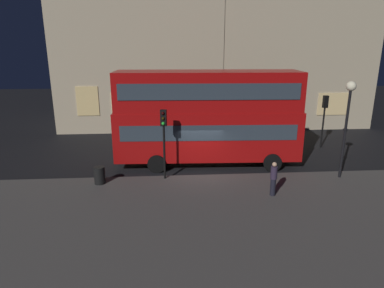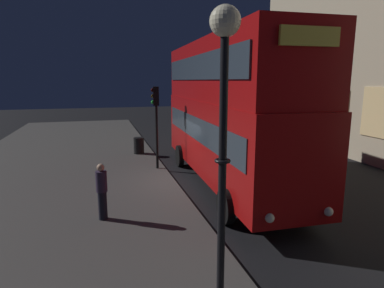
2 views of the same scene
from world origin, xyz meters
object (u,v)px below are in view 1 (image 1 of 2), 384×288
traffic_light_near_kerb (164,130)px  litter_bin (100,175)px  double_decker_bus (208,114)px  street_lamp (348,108)px  pedestrian (274,178)px  traffic_light_far_side (324,110)px

traffic_light_near_kerb → litter_bin: 4.12m
double_decker_bus → street_lamp: double_decker_bus is taller
double_decker_bus → street_lamp: size_ratio=2.13×
street_lamp → pedestrian: 5.70m
traffic_light_near_kerb → street_lamp: size_ratio=0.72×
traffic_light_far_side → street_lamp: 6.26m
double_decker_bus → pedestrian: double_decker_bus is taller
litter_bin → street_lamp: bearing=-0.1°
traffic_light_near_kerb → traffic_light_far_side: bearing=34.2°
traffic_light_near_kerb → pedestrian: 6.10m
traffic_light_near_kerb → litter_bin: (-3.41, -0.44, -2.28)m
street_lamp → pedestrian: size_ratio=3.09×
double_decker_bus → pedestrian: 6.02m
pedestrian → litter_bin: size_ratio=1.86×
traffic_light_far_side → street_lamp: size_ratio=0.71×
traffic_light_near_kerb → litter_bin: bearing=-164.3°
street_lamp → traffic_light_far_side: bearing=75.2°
double_decker_bus → traffic_light_near_kerb: bearing=-134.8°
double_decker_bus → litter_bin: 7.14m
double_decker_bus → traffic_light_near_kerb: (-2.59, -2.43, -0.32)m
traffic_light_near_kerb → double_decker_bus: bearing=51.4°
traffic_light_near_kerb → pedestrian: size_ratio=2.23×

